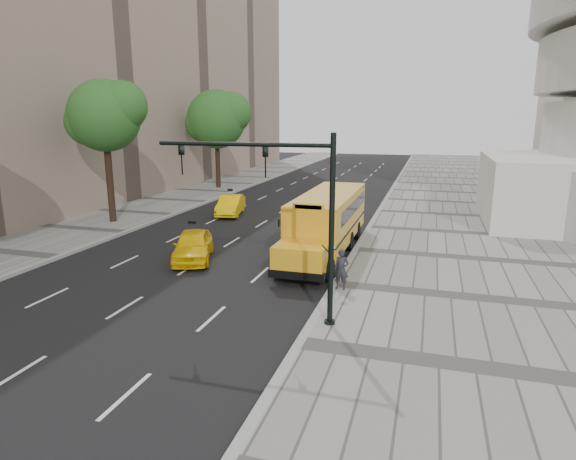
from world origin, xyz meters
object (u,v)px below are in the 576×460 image
(pedestrian, at_px, (341,269))
(school_bus, at_px, (328,217))
(tree_c, at_px, (217,119))
(tree_b, at_px, (105,115))
(taxi_near, at_px, (193,245))
(taxi_far, at_px, (231,205))
(traffic_signal, at_px, (289,205))

(pedestrian, bearing_deg, school_bus, 110.70)
(tree_c, relative_size, school_bus, 0.82)
(tree_b, bearing_deg, school_bus, -9.23)
(taxi_near, distance_m, taxi_far, 11.32)
(tree_b, bearing_deg, pedestrian, -26.92)
(pedestrian, bearing_deg, traffic_signal, -105.33)
(tree_b, distance_m, traffic_signal, 19.83)
(tree_c, bearing_deg, traffic_signal, -61.36)
(tree_b, height_order, pedestrian, tree_b)
(tree_c, relative_size, taxi_far, 2.21)
(school_bus, bearing_deg, traffic_signal, -85.82)
(pedestrian, bearing_deg, tree_b, 156.83)
(tree_b, relative_size, taxi_near, 2.14)
(taxi_far, height_order, pedestrian, pedestrian)
(tree_c, xyz_separation_m, traffic_signal, (15.59, -28.54, -2.66))
(taxi_near, bearing_deg, traffic_signal, -62.12)
(traffic_signal, bearing_deg, pedestrian, 70.92)
(tree_c, xyz_separation_m, pedestrian, (16.75, -25.18, -5.77))
(school_bus, distance_m, taxi_near, 7.06)
(taxi_near, relative_size, pedestrian, 2.62)
(taxi_near, xyz_separation_m, traffic_signal, (6.63, -5.79, 3.36))
(tree_c, relative_size, taxi_near, 2.20)
(taxi_far, bearing_deg, traffic_signal, -73.54)
(tree_c, distance_m, traffic_signal, 32.63)
(tree_c, relative_size, traffic_signal, 1.48)
(tree_b, height_order, taxi_far, tree_b)
(school_bus, height_order, taxi_far, school_bus)
(taxi_near, relative_size, taxi_far, 1.01)
(taxi_near, relative_size, traffic_signal, 0.67)
(school_bus, xyz_separation_m, pedestrian, (1.86, -6.09, -0.79))
(tree_b, relative_size, tree_c, 0.97)
(tree_b, bearing_deg, traffic_signal, -37.28)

